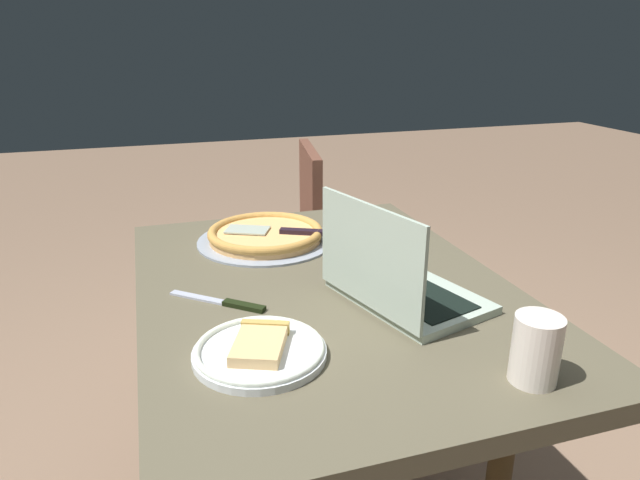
# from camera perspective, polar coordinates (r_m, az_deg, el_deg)

# --- Properties ---
(dining_table) EXTENTS (1.10, 0.81, 0.75)m
(dining_table) POSITION_cam_1_polar(r_m,az_deg,el_deg) (1.31, 0.52, -8.07)
(dining_table) COLOR brown
(dining_table) RESTS_ON ground_plane
(laptop) EXTENTS (0.36, 0.30, 0.23)m
(laptop) POSITION_cam_1_polar(r_m,az_deg,el_deg) (1.18, 7.70, -4.26)
(laptop) COLOR #AFC2B0
(laptop) RESTS_ON dining_table
(pizza_plate) EXTENTS (0.23, 0.23, 0.04)m
(pizza_plate) POSITION_cam_1_polar(r_m,az_deg,el_deg) (1.01, -6.10, -10.93)
(pizza_plate) COLOR white
(pizza_plate) RESTS_ON dining_table
(pizza_tray) EXTENTS (0.37, 0.37, 0.04)m
(pizza_tray) POSITION_cam_1_polar(r_m,az_deg,el_deg) (1.53, -5.48, 0.53)
(pizza_tray) COLOR #939DAC
(pizza_tray) RESTS_ON dining_table
(table_knife) EXTENTS (0.16, 0.18, 0.01)m
(table_knife) POSITION_cam_1_polar(r_m,az_deg,el_deg) (1.20, -9.42, -6.26)
(table_knife) COLOR #B2B7CA
(table_knife) RESTS_ON dining_table
(drink_cup) EXTENTS (0.08, 0.08, 0.11)m
(drink_cup) POSITION_cam_1_polar(r_m,az_deg,el_deg) (0.98, 20.94, -10.19)
(drink_cup) COLOR white
(drink_cup) RESTS_ON dining_table
(chair_near) EXTENTS (0.51, 0.51, 0.87)m
(chair_near) POSITION_cam_1_polar(r_m,az_deg,el_deg) (2.23, -4.24, -0.12)
(chair_near) COLOR brown
(chair_near) RESTS_ON ground_plane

